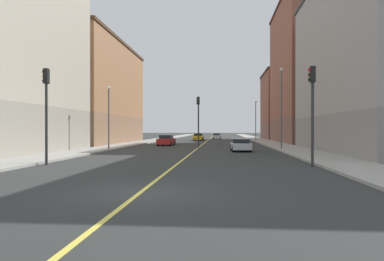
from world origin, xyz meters
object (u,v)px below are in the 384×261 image
building_right_midblock (88,93)px  car_red (166,140)px  street_lamp_left_near (281,100)px  street_lamp_left_far (256,116)px  car_white (217,136)px  traffic_light_left_near (312,101)px  car_yellow (198,137)px  street_lamp_right_near (109,110)px  traffic_light_median_far (198,115)px  building_left_mid (314,72)px  traffic_light_right_near (46,102)px  car_silver (241,145)px  building_left_far (290,106)px

building_right_midblock → car_red: (12.72, -5.41, -6.86)m
street_lamp_left_near → street_lamp_left_far: bearing=90.0°
car_white → building_right_midblock: bearing=-124.7°
traffic_light_left_near → car_yellow: bearing=101.5°
traffic_light_left_near → street_lamp_right_near: bearing=138.5°
street_lamp_right_near → car_red: bearing=68.8°
traffic_light_median_far → building_left_mid: bearing=44.2°
traffic_light_left_near → car_white: (-6.21, 58.10, -3.08)m
traffic_light_right_near → car_yellow: bearing=82.8°
car_red → car_silver: bearing=-51.5°
building_left_far → traffic_light_right_near: (-25.11, -57.15, -3.49)m
building_right_midblock → car_red: 15.43m
building_left_mid → car_white: (-15.75, 21.01, -10.56)m
street_lamp_left_near → building_right_midblock: bearing=151.0°
traffic_light_right_near → car_yellow: (5.98, 47.11, -3.09)m
street_lamp_left_far → traffic_light_median_far: bearing=-110.2°
traffic_light_left_near → building_right_midblock: bearing=129.1°
building_right_midblock → car_yellow: building_right_midblock is taller
street_lamp_right_near → street_lamp_left_far: street_lamp_left_far is taller
traffic_light_left_near → car_yellow: size_ratio=1.30×
traffic_light_right_near → street_lamp_left_far: (16.59, 44.14, 0.72)m
traffic_light_left_near → street_lamp_right_near: street_lamp_right_near is taller
building_right_midblock → car_yellow: bearing=46.4°
building_left_mid → traffic_light_left_near: building_left_mid is taller
car_red → car_yellow: (2.77, 21.64, -0.01)m
street_lamp_right_near → car_silver: bearing=-2.7°
car_red → car_white: bearing=79.3°
building_left_mid → building_left_far: size_ratio=1.47×
building_right_midblock → car_red: building_right_midblock is taller
building_right_midblock → car_red: size_ratio=5.59×
traffic_light_left_near → car_silver: (-3.26, 14.03, -3.08)m
traffic_light_left_near → street_lamp_left_near: bearing=86.5°
traffic_light_median_far → car_silver: (4.53, -6.20, -3.21)m
traffic_light_left_near → traffic_light_right_near: size_ratio=0.98×
traffic_light_median_far → street_lamp_left_far: (8.81, 23.91, 0.65)m
building_right_midblock → car_silver: building_right_midblock is taller
street_lamp_left_near → car_yellow: street_lamp_left_near is taller
building_right_midblock → street_lamp_left_near: (26.10, -14.46, -2.44)m
building_left_mid → car_white: bearing=126.8°
street_lamp_left_near → street_lamp_left_far: size_ratio=1.16×
building_right_midblock → street_lamp_left_far: size_ratio=3.50×
traffic_light_right_near → car_red: bearing=82.8°
street_lamp_right_near → traffic_light_right_near: bearing=-86.2°
traffic_light_median_far → car_red: size_ratio=1.32×
building_left_far → street_lamp_left_near: size_ratio=1.84×
traffic_light_median_far → building_left_far: bearing=64.8°
street_lamp_right_near → building_left_mid: bearing=40.7°
building_left_far → building_right_midblock: (-34.62, -26.28, 0.29)m
traffic_light_right_near → street_lamp_left_far: size_ratio=0.81×
street_lamp_left_near → traffic_light_left_near: bearing=-93.5°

